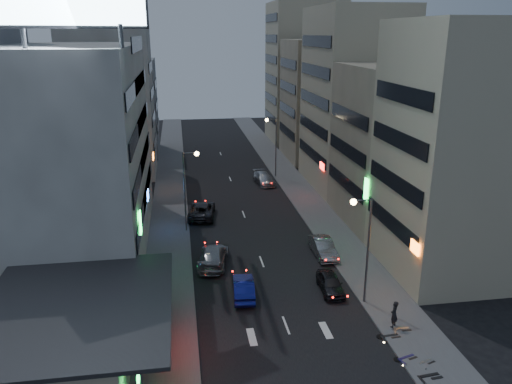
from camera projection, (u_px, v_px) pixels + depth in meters
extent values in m
plane|color=black|center=(300.00, 362.00, 30.11)|extent=(180.00, 180.00, 0.00)
cube|color=#4C4C4F|center=(170.00, 206.00, 57.14)|extent=(4.00, 120.00, 0.12)
cube|color=#4C4C4F|center=(306.00, 199.00, 59.49)|extent=(4.00, 120.00, 0.12)
cube|color=tan|center=(61.00, 338.00, 29.38)|extent=(8.00, 12.00, 3.60)
cube|color=black|center=(75.00, 307.00, 28.93)|extent=(11.00, 13.00, 0.25)
cube|color=black|center=(148.00, 311.00, 29.74)|extent=(0.12, 4.00, 0.90)
cube|color=#FF1E14|center=(149.00, 311.00, 29.75)|extent=(0.04, 3.70, 0.70)
cube|color=beige|center=(60.00, 152.00, 43.68)|extent=(14.00, 24.00, 18.00)
cube|color=tan|center=(458.00, 152.00, 39.14)|extent=(10.00, 11.00, 20.00)
cube|color=tan|center=(399.00, 146.00, 50.65)|extent=(11.00, 12.00, 16.00)
cube|color=tan|center=(353.00, 100.00, 61.89)|extent=(10.00, 14.00, 22.00)
cube|color=beige|center=(111.00, 102.00, 67.12)|extent=(11.00, 10.00, 20.00)
cube|color=gray|center=(119.00, 107.00, 80.04)|extent=(12.00, 10.00, 15.00)
cube|color=tan|center=(323.00, 100.00, 76.69)|extent=(11.00, 12.00, 18.00)
cube|color=tan|center=(304.00, 73.00, 89.02)|extent=(12.00, 12.00, 24.00)
cylinder|color=#595B60|center=(23.00, 36.00, 31.44)|extent=(0.30, 0.30, 1.50)
cylinder|color=#595B60|center=(121.00, 36.00, 32.33)|extent=(0.30, 0.30, 1.50)
cylinder|color=#595B60|center=(368.00, 252.00, 35.42)|extent=(0.16, 0.16, 8.00)
cylinder|color=#595B60|center=(362.00, 200.00, 34.13)|extent=(1.40, 0.10, 0.10)
sphere|color=#FFD88C|center=(353.00, 202.00, 34.07)|extent=(0.44, 0.44, 0.44)
cylinder|color=#595B60|center=(185.00, 192.00, 48.62)|extent=(0.16, 0.16, 8.00)
cylinder|color=#595B60|center=(190.00, 153.00, 47.54)|extent=(1.40, 0.10, 0.10)
sphere|color=#FFD88C|center=(197.00, 154.00, 47.66)|extent=(0.44, 0.44, 0.44)
cylinder|color=#595B60|center=(276.00, 148.00, 67.41)|extent=(0.16, 0.16, 8.00)
cylinder|color=#595B60|center=(271.00, 119.00, 66.12)|extent=(1.40, 0.10, 0.10)
sphere|color=#FFD88C|center=(267.00, 120.00, 66.06)|extent=(0.44, 0.44, 0.44)
imported|color=black|center=(330.00, 283.00, 38.14)|extent=(1.78, 4.07, 1.37)
imported|color=gray|center=(323.00, 247.00, 44.27)|extent=(1.64, 4.65, 1.53)
imported|color=#28272C|center=(202.00, 210.00, 53.56)|extent=(3.33, 6.06, 1.61)
imported|color=#A5A7AD|center=(264.00, 178.00, 65.33)|extent=(2.62, 5.24, 1.46)
imported|color=navy|center=(244.00, 287.00, 37.41)|extent=(1.87, 4.49, 1.44)
imported|color=gray|center=(213.00, 256.00, 42.46)|extent=(3.29, 5.92, 1.62)
imported|color=black|center=(394.00, 314.00, 33.24)|extent=(0.80, 0.80, 1.88)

